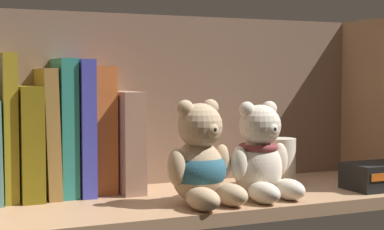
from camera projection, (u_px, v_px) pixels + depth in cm
name	position (u px, v px, depth cm)	size (l,w,h in cm)	color
shelf_board	(199.00, 202.00, 98.04)	(73.74, 25.65, 2.00)	#A87F5B
shelf_back_panel	(168.00, 105.00, 109.41)	(76.14, 1.20, 31.37)	brown
book_2	(6.00, 126.00, 95.07)	(2.07, 12.68, 22.18)	olive
book_3	(26.00, 142.00, 96.44)	(3.36, 14.10, 17.28)	#685A10
book_4	(46.00, 132.00, 97.57)	(2.09, 12.81, 19.98)	olive
book_5	(63.00, 127.00, 98.59)	(2.62, 11.97, 21.52)	#297F75
book_6	(80.00, 127.00, 99.70)	(2.28, 12.99, 21.39)	#3E43B5
book_7	(99.00, 129.00, 101.03)	(3.59, 9.09, 20.35)	#C56128
book_8	(122.00, 141.00, 102.71)	(3.56, 14.55, 16.31)	#99725C
teddy_bear_larger	(200.00, 163.00, 90.83)	(11.69, 12.35, 15.38)	tan
teddy_bear_smaller	(261.00, 157.00, 95.41)	(11.08, 11.55, 14.93)	beige
pillar_candle	(281.00, 161.00, 107.65)	(5.02, 5.02, 8.05)	silver
small_product_box	(376.00, 176.00, 103.25)	(9.70, 7.62, 4.34)	black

